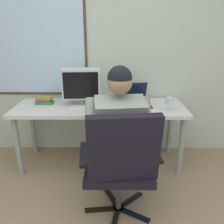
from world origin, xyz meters
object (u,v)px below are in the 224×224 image
object	(u,v)px
office_chair	(121,161)
wine_glass	(170,101)
desk	(100,113)
crt_monitor	(81,85)
laptop	(133,99)
person_seated	(117,134)
book_stack	(44,101)

from	to	relation	value
office_chair	wine_glass	size ratio (longest dim) A/B	7.09
desk	wine_glass	distance (m)	0.77
office_chair	crt_monitor	size ratio (longest dim) A/B	2.36
office_chair	crt_monitor	bearing A→B (deg)	113.60
desk	office_chair	size ratio (longest dim) A/B	1.89
crt_monitor	laptop	world-z (taller)	crt_monitor
desk	office_chair	bearing A→B (deg)	-76.98
person_seated	crt_monitor	bearing A→B (deg)	120.12
person_seated	office_chair	bearing A→B (deg)	-84.60
office_chair	laptop	xyz separation A→B (m)	(0.16, 0.97, 0.21)
wine_glass	desk	bearing A→B (deg)	168.16
crt_monitor	person_seated	bearing A→B (deg)	-59.88
office_chair	book_stack	distance (m)	1.30
person_seated	wine_glass	bearing A→B (deg)	40.70
desk	person_seated	size ratio (longest dim) A/B	1.48
office_chair	book_stack	bearing A→B (deg)	130.94
wine_glass	person_seated	bearing A→B (deg)	-139.30
person_seated	book_stack	distance (m)	1.08
office_chair	person_seated	distance (m)	0.30
crt_monitor	book_stack	bearing A→B (deg)	175.09
desk	crt_monitor	xyz separation A→B (m)	(-0.20, 0.03, 0.31)
wine_glass	book_stack	world-z (taller)	wine_glass
person_seated	laptop	xyz separation A→B (m)	(0.19, 0.69, 0.11)
desk	wine_glass	xyz separation A→B (m)	(0.73, -0.15, 0.18)
person_seated	book_stack	size ratio (longest dim) A/B	6.28
crt_monitor	laptop	size ratio (longest dim) A/B	1.05
desk	crt_monitor	distance (m)	0.37
person_seated	crt_monitor	distance (m)	0.82
person_seated	wine_glass	distance (m)	0.74
crt_monitor	wine_glass	bearing A→B (deg)	-11.31
desk	crt_monitor	size ratio (longest dim) A/B	4.46
laptop	wine_glass	xyz separation A→B (m)	(0.37, -0.22, 0.04)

